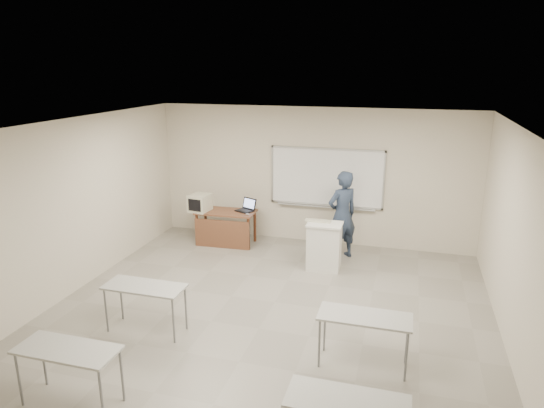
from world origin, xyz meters
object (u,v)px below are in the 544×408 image
(crt_monitor, at_px, (200,203))
(laptop, at_px, (245,208))
(instructor_desk, at_px, (224,222))
(mouse, at_px, (248,214))
(keyboard, at_px, (318,221))
(whiteboard, at_px, (326,178))
(podium, at_px, (324,246))
(presenter, at_px, (342,215))

(crt_monitor, bearing_deg, laptop, 24.56)
(instructor_desk, bearing_deg, mouse, -5.15)
(instructor_desk, distance_m, crt_monitor, 0.69)
(crt_monitor, relative_size, keyboard, 0.93)
(whiteboard, height_order, instructor_desk, whiteboard)
(instructor_desk, height_order, podium, podium)
(keyboard, bearing_deg, whiteboard, 93.53)
(podium, bearing_deg, presenter, 70.21)
(podium, bearing_deg, instructor_desk, 162.27)
(laptop, relative_size, mouse, 4.14)
(whiteboard, bearing_deg, crt_monitor, -163.35)
(whiteboard, bearing_deg, instructor_desk, -159.69)
(whiteboard, height_order, presenter, whiteboard)
(instructor_desk, distance_m, laptop, 0.56)
(podium, distance_m, mouse, 1.93)
(laptop, distance_m, presenter, 2.19)
(podium, bearing_deg, laptop, 152.43)
(podium, height_order, mouse, podium)
(crt_monitor, relative_size, mouse, 5.21)
(crt_monitor, height_order, laptop, crt_monitor)
(podium, height_order, presenter, presenter)
(keyboard, bearing_deg, crt_monitor, 167.56)
(whiteboard, bearing_deg, presenter, -58.56)
(whiteboard, height_order, podium, whiteboard)
(laptop, height_order, mouse, laptop)
(whiteboard, xyz_separation_m, keyboard, (0.09, -1.39, -0.53))
(whiteboard, distance_m, podium, 1.80)
(instructor_desk, bearing_deg, presenter, -2.58)
(laptop, bearing_deg, mouse, -38.60)
(instructor_desk, height_order, presenter, presenter)
(crt_monitor, xyz_separation_m, keyboard, (2.74, -0.60, 0.01))
(whiteboard, xyz_separation_m, presenter, (0.47, -0.77, -0.57))
(keyboard, relative_size, presenter, 0.27)
(instructor_desk, height_order, laptop, laptop)
(whiteboard, xyz_separation_m, crt_monitor, (-2.65, -0.79, -0.55))
(instructor_desk, bearing_deg, crt_monitor, 178.92)
(mouse, bearing_deg, whiteboard, 2.95)
(keyboard, bearing_deg, instructor_desk, 164.24)
(crt_monitor, bearing_deg, podium, -5.17)
(instructor_desk, bearing_deg, whiteboard, 17.64)
(presenter, bearing_deg, laptop, -49.12)
(podium, distance_m, crt_monitor, 3.00)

